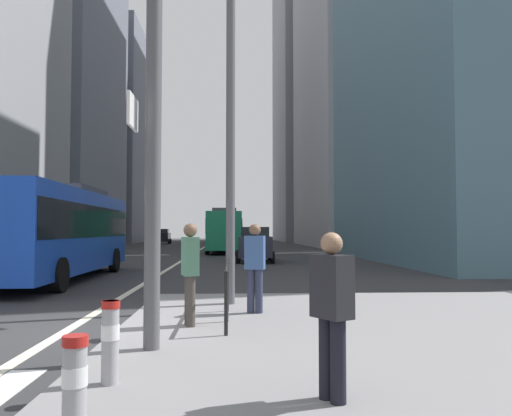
{
  "coord_description": "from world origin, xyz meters",
  "views": [
    {
      "loc": [
        2.89,
        -8.95,
        1.76
      ],
      "look_at": [
        5.05,
        36.6,
        3.77
      ],
      "focal_mm": 35.48,
      "sensor_mm": 36.0,
      "label": 1
    }
  ],
  "objects_px": {
    "city_bus_red_receding": "(225,229)",
    "bollard_front": "(75,383)",
    "bollard_left": "(110,337)",
    "pedestrian_far": "(190,269)",
    "city_bus_red_distant": "(230,230)",
    "traffic_signal_gantry": "(8,59)",
    "street_lamp_post": "(231,73)",
    "city_bus_blue_oncoming": "(58,228)",
    "car_oncoming_mid": "(163,236)",
    "car_receding_far": "(229,237)",
    "car_receding_near": "(255,244)",
    "pedestrian_walking": "(332,308)",
    "pedestrian_waiting": "(255,263)"
  },
  "relations": [
    {
      "from": "car_receding_far",
      "to": "pedestrian_walking",
      "type": "distance_m",
      "value": 49.9
    },
    {
      "from": "bollard_left",
      "to": "traffic_signal_gantry",
      "type": "bearing_deg",
      "value": 139.43
    },
    {
      "from": "city_bus_blue_oncoming",
      "to": "city_bus_red_receding",
      "type": "relative_size",
      "value": 1.04
    },
    {
      "from": "pedestrian_far",
      "to": "car_receding_far",
      "type": "bearing_deg",
      "value": 89.5
    },
    {
      "from": "car_receding_far",
      "to": "city_bus_blue_oncoming",
      "type": "bearing_deg",
      "value": -99.03
    },
    {
      "from": "car_receding_near",
      "to": "car_receding_far",
      "type": "relative_size",
      "value": 0.91
    },
    {
      "from": "city_bus_blue_oncoming",
      "to": "bollard_left",
      "type": "bearing_deg",
      "value": -69.11
    },
    {
      "from": "city_bus_blue_oncoming",
      "to": "pedestrian_walking",
      "type": "distance_m",
      "value": 15.09
    },
    {
      "from": "city_bus_red_receding",
      "to": "traffic_signal_gantry",
      "type": "distance_m",
      "value": 33.39
    },
    {
      "from": "city_bus_red_distant",
      "to": "pedestrian_walking",
      "type": "distance_m",
      "value": 59.02
    },
    {
      "from": "bollard_front",
      "to": "street_lamp_post",
      "type": "bearing_deg",
      "value": 80.9
    },
    {
      "from": "bollard_left",
      "to": "pedestrian_far",
      "type": "relative_size",
      "value": 0.5
    },
    {
      "from": "traffic_signal_gantry",
      "to": "bollard_left",
      "type": "xyz_separation_m",
      "value": [
        1.79,
        -1.53,
        -3.47
      ]
    },
    {
      "from": "city_bus_red_distant",
      "to": "street_lamp_post",
      "type": "distance_m",
      "value": 52.76
    },
    {
      "from": "city_bus_blue_oncoming",
      "to": "car_oncoming_mid",
      "type": "distance_m",
      "value": 48.35
    },
    {
      "from": "city_bus_red_receding",
      "to": "pedestrian_far",
      "type": "xyz_separation_m",
      "value": [
        -0.13,
        -31.56,
        -0.72
      ]
    },
    {
      "from": "bollard_left",
      "to": "car_receding_far",
      "type": "bearing_deg",
      "value": 88.87
    },
    {
      "from": "car_receding_near",
      "to": "car_receding_far",
      "type": "bearing_deg",
      "value": 93.41
    },
    {
      "from": "traffic_signal_gantry",
      "to": "street_lamp_post",
      "type": "distance_m",
      "value": 5.31
    },
    {
      "from": "city_bus_blue_oncoming",
      "to": "bollard_front",
      "type": "relative_size",
      "value": 13.72
    },
    {
      "from": "city_bus_blue_oncoming",
      "to": "bollard_front",
      "type": "distance_m",
      "value": 15.05
    },
    {
      "from": "street_lamp_post",
      "to": "city_bus_red_receding",
      "type": "bearing_deg",
      "value": 91.06
    },
    {
      "from": "pedestrian_waiting",
      "to": "car_oncoming_mid",
      "type": "bearing_deg",
      "value": 99.54
    },
    {
      "from": "city_bus_red_receding",
      "to": "bollard_front",
      "type": "height_order",
      "value": "city_bus_red_receding"
    },
    {
      "from": "city_bus_red_receding",
      "to": "pedestrian_waiting",
      "type": "height_order",
      "value": "city_bus_red_receding"
    },
    {
      "from": "city_bus_blue_oncoming",
      "to": "traffic_signal_gantry",
      "type": "bearing_deg",
      "value": -74.7
    },
    {
      "from": "city_bus_red_receding",
      "to": "traffic_signal_gantry",
      "type": "bearing_deg",
      "value": -94.29
    },
    {
      "from": "car_receding_near",
      "to": "traffic_signal_gantry",
      "type": "xyz_separation_m",
      "value": [
        -4.34,
        -21.23,
        3.11
      ]
    },
    {
      "from": "city_bus_blue_oncoming",
      "to": "bollard_left",
      "type": "distance_m",
      "value": 13.62
    },
    {
      "from": "city_bus_red_distant",
      "to": "pedestrian_far",
      "type": "height_order",
      "value": "city_bus_red_distant"
    },
    {
      "from": "city_bus_red_receding",
      "to": "city_bus_red_distant",
      "type": "height_order",
      "value": "same"
    },
    {
      "from": "car_receding_far",
      "to": "bollard_left",
      "type": "distance_m",
      "value": 49.26
    },
    {
      "from": "city_bus_red_receding",
      "to": "pedestrian_walking",
      "type": "distance_m",
      "value": 35.43
    },
    {
      "from": "car_receding_near",
      "to": "city_bus_red_receding",
      "type": "bearing_deg",
      "value": 98.77
    },
    {
      "from": "city_bus_red_receding",
      "to": "pedestrian_waiting",
      "type": "bearing_deg",
      "value": -88.06
    },
    {
      "from": "bollard_left",
      "to": "pedestrian_waiting",
      "type": "xyz_separation_m",
      "value": [
        1.73,
        4.49,
        0.48
      ]
    },
    {
      "from": "traffic_signal_gantry",
      "to": "pedestrian_far",
      "type": "relative_size",
      "value": 3.47
    },
    {
      "from": "city_bus_red_distant",
      "to": "traffic_signal_gantry",
      "type": "relative_size",
      "value": 1.83
    },
    {
      "from": "car_receding_near",
      "to": "car_receding_far",
      "type": "distance_m",
      "value": 26.53
    },
    {
      "from": "street_lamp_post",
      "to": "bollard_left",
      "type": "xyz_separation_m",
      "value": [
        -1.24,
        -5.73,
        -4.65
      ]
    },
    {
      "from": "city_bus_blue_oncoming",
      "to": "pedestrian_walking",
      "type": "bearing_deg",
      "value": -62.03
    },
    {
      "from": "city_bus_red_distant",
      "to": "pedestrian_far",
      "type": "xyz_separation_m",
      "value": [
        -0.51,
        -55.17,
        -0.72
      ]
    },
    {
      "from": "city_bus_blue_oncoming",
      "to": "car_oncoming_mid",
      "type": "xyz_separation_m",
      "value": [
        -2.92,
        48.25,
        -0.85
      ]
    },
    {
      "from": "city_bus_blue_oncoming",
      "to": "car_receding_far",
      "type": "distance_m",
      "value": 37.04
    },
    {
      "from": "bollard_front",
      "to": "pedestrian_far",
      "type": "relative_size",
      "value": 0.47
    },
    {
      "from": "city_bus_red_distant",
      "to": "pedestrian_walking",
      "type": "xyz_separation_m",
      "value": [
        1.15,
        -59.0,
        -0.81
      ]
    },
    {
      "from": "car_receding_far",
      "to": "pedestrian_walking",
      "type": "bearing_deg",
      "value": -88.56
    },
    {
      "from": "car_receding_far",
      "to": "bollard_left",
      "type": "bearing_deg",
      "value": -91.13
    },
    {
      "from": "pedestrian_waiting",
      "to": "car_receding_far",
      "type": "bearing_deg",
      "value": 90.96
    },
    {
      "from": "city_bus_blue_oncoming",
      "to": "car_receding_near",
      "type": "bearing_deg",
      "value": 53.76
    }
  ]
}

